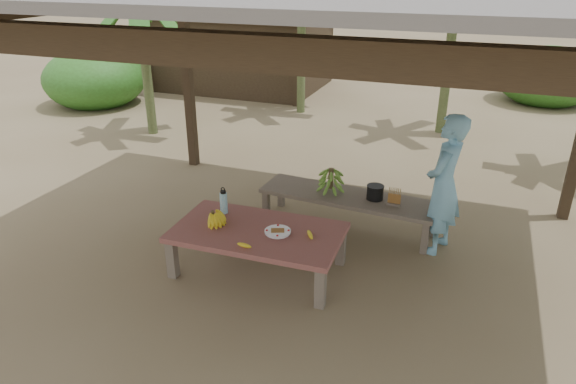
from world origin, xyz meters
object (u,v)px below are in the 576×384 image
at_px(work_table, 258,235).
at_px(cooking_pot, 375,193).
at_px(woman, 444,185).
at_px(water_flask, 224,202).
at_px(bench, 347,199).
at_px(plate, 278,232).
at_px(ripe_banana_bunch, 213,217).

bearing_deg(work_table, cooking_pot, 51.53).
relative_size(cooking_pot, woman, 0.12).
xyz_separation_m(work_table, water_flask, (-0.52, 0.24, 0.20)).
bearing_deg(bench, woman, -3.66).
bearing_deg(woman, bench, -82.33).
xyz_separation_m(water_flask, cooking_pot, (1.51, 1.08, -0.10)).
relative_size(work_table, plate, 6.54).
height_order(bench, plate, plate).
bearing_deg(woman, plate, -38.00).
relative_size(work_table, bench, 0.82).
height_order(plate, cooking_pot, cooking_pot).
bearing_deg(cooking_pot, water_flask, -144.38).
distance_m(plate, woman, 1.96).
xyz_separation_m(plate, woman, (1.55, 1.16, 0.31)).
bearing_deg(ripe_banana_bunch, water_flask, 92.38).
distance_m(bench, woman, 1.22).
relative_size(plate, woman, 0.17).
relative_size(bench, woman, 1.36).
distance_m(bench, ripe_banana_bunch, 1.79).
bearing_deg(water_flask, ripe_banana_bunch, -87.62).
bearing_deg(cooking_pot, work_table, -126.71).
relative_size(bench, cooking_pot, 11.09).
xyz_separation_m(plate, water_flask, (-0.75, 0.24, 0.12)).
xyz_separation_m(work_table, plate, (0.23, 0.01, 0.08)).
xyz_separation_m(water_flask, woman, (2.30, 0.92, 0.19)).
height_order(bench, ripe_banana_bunch, ripe_banana_bunch).
relative_size(water_flask, woman, 0.19).
distance_m(bench, plate, 1.38).
xyz_separation_m(bench, plate, (-0.42, -1.31, 0.12)).
bearing_deg(ripe_banana_bunch, work_table, 4.46).
relative_size(ripe_banana_bunch, cooking_pot, 1.37).
relative_size(bench, water_flask, 7.05).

